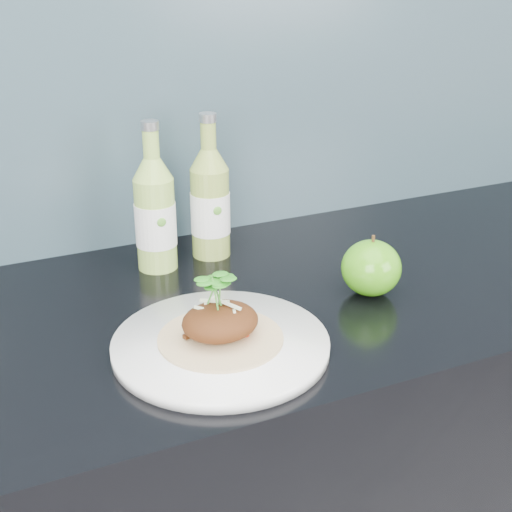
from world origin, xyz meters
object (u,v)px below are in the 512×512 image
object	(u,v)px
cider_bottle_right	(210,203)
dinner_plate	(221,345)
cider_bottle_left	(155,214)
green_apple	(371,268)

from	to	relation	value
cider_bottle_right	dinner_plate	bearing A→B (deg)	-105.20
cider_bottle_left	dinner_plate	bearing A→B (deg)	-72.49
dinner_plate	cider_bottle_left	world-z (taller)	cider_bottle_left
green_apple	cider_bottle_left	distance (m)	0.36
green_apple	cider_bottle_left	xyz separation A→B (m)	(-0.27, 0.23, 0.05)
dinner_plate	green_apple	size ratio (longest dim) A/B	3.49
dinner_plate	green_apple	world-z (taller)	green_apple
green_apple	cider_bottle_right	distance (m)	0.30
dinner_plate	cider_bottle_right	size ratio (longest dim) A/B	1.55
green_apple	cider_bottle_right	world-z (taller)	cider_bottle_right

